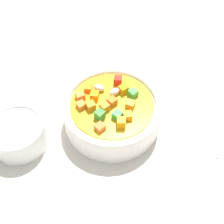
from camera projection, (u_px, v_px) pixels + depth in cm
name	position (u px, v px, depth cm)	size (l,w,h in cm)	color
ground_plane	(112.00, 124.00, 53.78)	(140.00, 140.00, 2.00)	#BAB2A0
soup_bowl_main	(112.00, 111.00, 50.45)	(17.93, 17.93, 7.02)	white
spoon	(181.00, 101.00, 55.57)	(18.25, 12.33, 0.92)	silver
side_bowl_small	(18.00, 133.00, 48.13)	(9.95, 9.95, 5.21)	white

